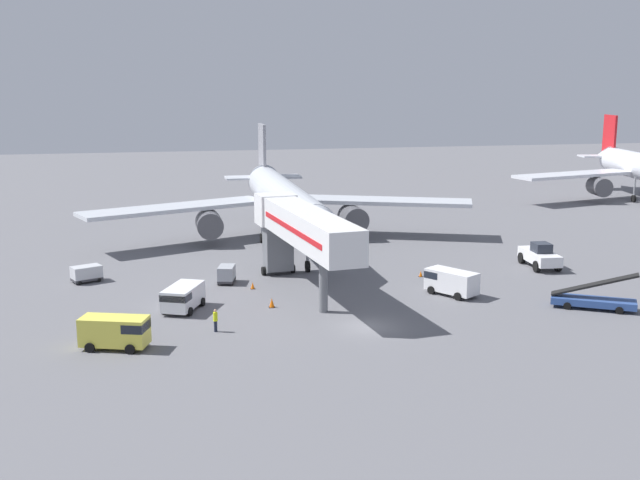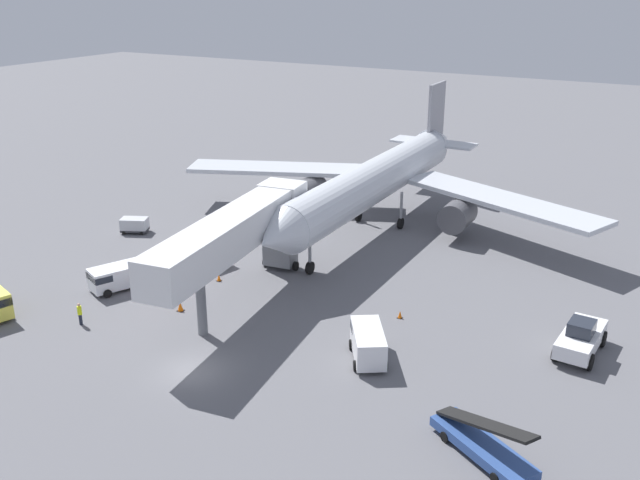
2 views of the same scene
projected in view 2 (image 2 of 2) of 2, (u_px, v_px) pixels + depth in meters
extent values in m
plane|color=slate|center=(191.00, 371.00, 44.74)|extent=(300.00, 300.00, 0.00)
cylinder|color=silver|center=(373.00, 182.00, 67.83)|extent=(4.21, 31.81, 4.08)
cone|color=silver|center=(275.00, 238.00, 53.25)|extent=(4.01, 3.78, 4.00)
cone|color=silver|center=(439.00, 141.00, 83.17)|extent=(3.90, 5.87, 3.87)
cube|color=gray|center=(436.00, 111.00, 80.63)|extent=(0.38, 4.60, 6.52)
cube|color=silver|center=(453.00, 145.00, 80.45)|extent=(4.91, 3.37, 0.24)
cube|color=silver|center=(414.00, 140.00, 82.65)|extent=(4.91, 3.37, 0.24)
cube|color=silver|center=(500.00, 200.00, 65.42)|extent=(21.24, 12.07, 0.44)
cube|color=silver|center=(286.00, 169.00, 75.98)|extent=(21.21, 12.22, 0.44)
cylinder|color=#4C4C51|center=(457.00, 215.00, 66.53)|extent=(2.88, 3.73, 2.86)
cylinder|color=#4C4C51|center=(309.00, 192.00, 73.88)|extent=(2.88, 3.73, 2.86)
cylinder|color=gray|center=(310.00, 250.00, 58.67)|extent=(0.28, 0.28, 3.26)
cylinder|color=black|center=(310.00, 268.00, 59.24)|extent=(0.35, 1.10, 1.10)
cylinder|color=gray|center=(401.00, 208.00, 69.35)|extent=(0.28, 0.28, 3.26)
cylinder|color=black|center=(401.00, 223.00, 69.92)|extent=(0.35, 1.10, 1.10)
cylinder|color=gray|center=(359.00, 201.00, 71.46)|extent=(0.28, 0.28, 3.26)
cylinder|color=black|center=(358.00, 216.00, 72.03)|extent=(0.35, 1.10, 1.10)
cube|color=silver|center=(225.00, 237.00, 50.45)|extent=(5.19, 18.66, 2.70)
cube|color=red|center=(207.00, 234.00, 50.99)|extent=(1.90, 15.38, 0.44)
cube|color=silver|center=(282.00, 199.00, 58.96)|extent=(3.76, 3.19, 2.84)
cube|color=#232833|center=(289.00, 192.00, 60.00)|extent=(3.30, 0.63, 0.90)
cube|color=slate|center=(280.00, 240.00, 59.68)|extent=(2.75, 2.09, 4.33)
cylinder|color=black|center=(266.00, 261.00, 60.95)|extent=(0.39, 0.83, 0.80)
cylinder|color=black|center=(296.00, 266.00, 59.95)|extent=(0.39, 0.83, 0.80)
cylinder|color=slate|center=(201.00, 304.00, 48.57)|extent=(0.70, 0.70, 4.73)
cube|color=white|center=(581.00, 339.00, 46.54)|extent=(2.62, 5.75, 1.03)
cube|color=#232833|center=(582.00, 328.00, 45.98)|extent=(1.68, 1.90, 0.90)
cylinder|color=black|center=(589.00, 362.00, 44.75)|extent=(0.48, 1.13, 1.10)
cylinder|color=black|center=(556.00, 353.00, 45.83)|extent=(0.48, 1.13, 1.10)
cylinder|color=black|center=(602.00, 339.00, 47.61)|extent=(0.48, 1.13, 1.10)
cylinder|color=black|center=(571.00, 331.00, 48.69)|extent=(0.48, 1.13, 1.10)
cube|color=#2D4C8E|center=(482.00, 447.00, 36.62)|extent=(6.49, 4.90, 0.55)
cube|color=black|center=(485.00, 424.00, 36.11)|extent=(6.09, 4.20, 2.24)
cylinder|color=black|center=(521.00, 466.00, 35.57)|extent=(0.63, 0.50, 0.60)
cylinder|color=black|center=(495.00, 478.00, 34.73)|extent=(0.63, 0.50, 0.60)
cylinder|color=black|center=(470.00, 427.00, 38.69)|extent=(0.63, 0.50, 0.60)
cylinder|color=black|center=(445.00, 437.00, 37.86)|extent=(0.63, 0.50, 0.60)
cylinder|color=black|center=(10.00, 314.00, 51.60)|extent=(0.75, 0.53, 0.68)
cube|color=white|center=(368.00, 343.00, 45.76)|extent=(3.99, 4.78, 1.82)
cube|color=#1E232D|center=(366.00, 327.00, 47.03)|extent=(2.40, 2.24, 0.58)
cylinder|color=black|center=(352.00, 344.00, 47.30)|extent=(0.66, 0.76, 0.68)
cylinder|color=black|center=(379.00, 344.00, 47.40)|extent=(0.66, 0.76, 0.68)
cylinder|color=black|center=(356.00, 366.00, 44.73)|extent=(0.66, 0.76, 0.68)
cylinder|color=black|center=(385.00, 365.00, 44.83)|extent=(0.66, 0.76, 0.68)
cube|color=white|center=(118.00, 276.00, 56.18)|extent=(3.72, 4.89, 1.66)
cube|color=#1E232D|center=(99.00, 276.00, 55.21)|extent=(2.52, 2.16, 0.53)
cylinder|color=black|center=(107.00, 293.00, 54.93)|extent=(0.62, 0.78, 0.68)
cylinder|color=black|center=(98.00, 285.00, 56.44)|extent=(0.62, 0.78, 0.68)
cylinder|color=black|center=(140.00, 285.00, 56.47)|extent=(0.62, 0.78, 0.68)
cylinder|color=black|center=(130.00, 277.00, 57.98)|extent=(0.62, 0.78, 0.68)
cube|color=#38383D|center=(135.00, 230.00, 68.93)|extent=(2.93, 2.40, 0.22)
cube|color=silver|center=(134.00, 223.00, 68.70)|extent=(2.93, 2.40, 1.07)
cylinder|color=black|center=(124.00, 233.00, 68.40)|extent=(0.38, 0.26, 0.36)
cylinder|color=black|center=(129.00, 228.00, 69.68)|extent=(0.38, 0.26, 0.36)
cylinder|color=black|center=(142.00, 233.00, 68.26)|extent=(0.38, 0.26, 0.36)
cylinder|color=black|center=(146.00, 229.00, 69.54)|extent=(0.38, 0.26, 0.36)
cube|color=#38383D|center=(217.00, 263.00, 60.85)|extent=(1.85, 2.47, 0.22)
cube|color=#999EA5|center=(217.00, 256.00, 60.61)|extent=(1.85, 2.47, 1.17)
cylinder|color=black|center=(219.00, 260.00, 61.81)|extent=(0.20, 0.38, 0.36)
cylinder|color=black|center=(228.00, 264.00, 61.02)|extent=(0.20, 0.38, 0.36)
cylinder|color=black|center=(206.00, 265.00, 60.76)|extent=(0.20, 0.38, 0.36)
cylinder|color=black|center=(215.00, 269.00, 59.97)|extent=(0.20, 0.38, 0.36)
cylinder|color=#1E2333|center=(81.00, 319.00, 50.61)|extent=(0.31, 0.31, 0.81)
cylinder|color=#D8EA19|center=(79.00, 310.00, 50.35)|extent=(0.42, 0.42, 0.64)
sphere|color=tan|center=(79.00, 305.00, 50.19)|extent=(0.22, 0.22, 0.22)
cube|color=black|center=(181.00, 311.00, 52.82)|extent=(0.50, 0.50, 0.03)
cone|color=orange|center=(180.00, 306.00, 52.68)|extent=(0.43, 0.43, 0.74)
cube|color=black|center=(219.00, 281.00, 58.01)|extent=(0.40, 0.40, 0.03)
cone|color=orange|center=(219.00, 277.00, 57.90)|extent=(0.34, 0.34, 0.58)
cube|color=black|center=(400.00, 318.00, 51.70)|extent=(0.37, 0.37, 0.03)
cone|color=orange|center=(400.00, 314.00, 51.60)|extent=(0.32, 0.32, 0.55)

